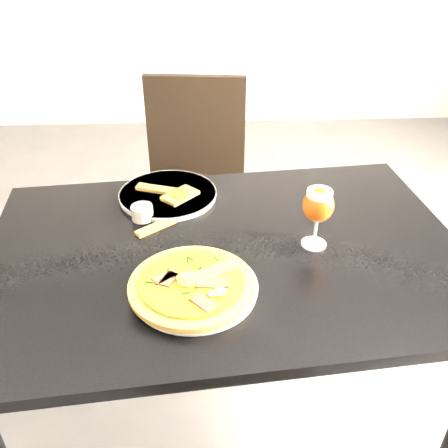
{
  "coord_description": "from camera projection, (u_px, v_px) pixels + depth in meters",
  "views": [
    {
      "loc": [
        0.2,
        -0.77,
        1.49
      ],
      "look_at": [
        0.25,
        0.24,
        0.83
      ],
      "focal_mm": 40.0,
      "sensor_mm": 36.0,
      "label": 1
    }
  ],
  "objects": [
    {
      "name": "crust_scraps",
      "position": [
        172.0,
        193.0,
        1.45
      ],
      "size": [
        0.19,
        0.13,
        0.01
      ],
      "rotation": [
        0.0,
        0.0,
        0.1
      ],
      "color": "brown",
      "rests_on": "plate_second"
    },
    {
      "name": "dining_table",
      "position": [
        226.0,
        276.0,
        1.31
      ],
      "size": [
        1.27,
        0.91,
        0.75
      ],
      "rotation": [
        0.0,
        0.0,
        0.09
      ],
      "color": "black",
      "rests_on": "ground"
    },
    {
      "name": "loose_crust",
      "position": [
        156.0,
        227.0,
        1.33
      ],
      "size": [
        0.11,
        0.09,
        0.01
      ],
      "primitive_type": "cube",
      "rotation": [
        0.0,
        0.0,
        0.65
      ],
      "color": "brown",
      "rests_on": "dining_table"
    },
    {
      "name": "beer_glass",
      "position": [
        318.0,
        206.0,
        1.21
      ],
      "size": [
        0.08,
        0.08,
        0.16
      ],
      "color": "silver",
      "rests_on": "dining_table"
    },
    {
      "name": "sauce_cup",
      "position": [
        142.0,
        212.0,
        1.36
      ],
      "size": [
        0.06,
        0.06,
        0.04
      ],
      "color": "#B7B1A4",
      "rests_on": "dining_table"
    },
    {
      "name": "pizza",
      "position": [
        192.0,
        284.0,
        1.1
      ],
      "size": [
        0.28,
        0.28,
        0.03
      ],
      "rotation": [
        0.0,
        0.0,
        0.21
      ],
      "color": "brown",
      "rests_on": "plate_main"
    },
    {
      "name": "plate_main",
      "position": [
        194.0,
        288.0,
        1.12
      ],
      "size": [
        0.34,
        0.34,
        0.02
      ],
      "primitive_type": "cylinder",
      "rotation": [
        0.0,
        0.0,
        0.25
      ],
      "color": "white",
      "rests_on": "dining_table"
    },
    {
      "name": "plate_second",
      "position": [
        168.0,
        195.0,
        1.47
      ],
      "size": [
        0.36,
        0.36,
        0.02
      ],
      "primitive_type": "cylinder",
      "rotation": [
        0.0,
        0.0,
        -0.33
      ],
      "color": "white",
      "rests_on": "dining_table"
    },
    {
      "name": "chair_far",
      "position": [
        194.0,
        185.0,
        2.04
      ],
      "size": [
        0.47,
        0.47,
        0.92
      ],
      "rotation": [
        0.0,
        0.0,
        -0.11
      ],
      "color": "black",
      "rests_on": "ground"
    }
  ]
}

